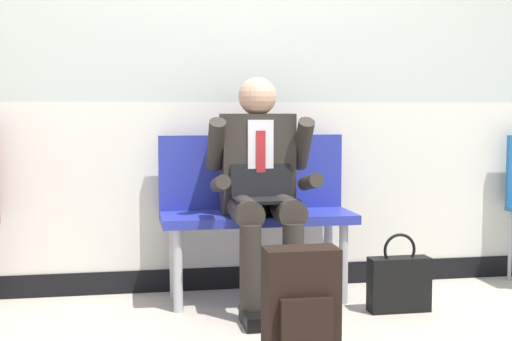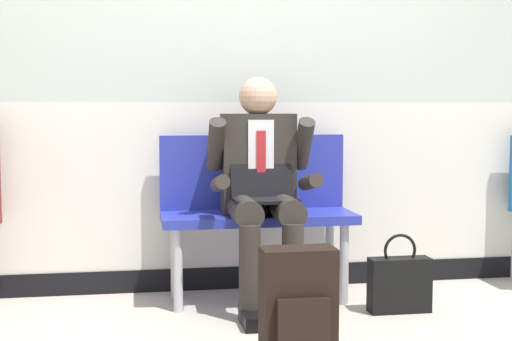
{
  "view_description": "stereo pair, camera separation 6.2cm",
  "coord_description": "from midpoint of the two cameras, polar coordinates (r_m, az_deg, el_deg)",
  "views": [
    {
      "loc": [
        -0.64,
        -3.55,
        1.07
      ],
      "look_at": [
        0.04,
        0.14,
        0.75
      ],
      "focal_mm": 50.53,
      "sensor_mm": 36.0,
      "label": 1
    },
    {
      "loc": [
        -0.58,
        -3.56,
        1.07
      ],
      "look_at": [
        0.04,
        0.14,
        0.75
      ],
      "focal_mm": 50.53,
      "sensor_mm": 36.0,
      "label": 2
    }
  ],
  "objects": [
    {
      "name": "handbag",
      "position": [
        3.93,
        10.81,
        -8.72
      ],
      "size": [
        0.33,
        0.11,
        0.42
      ],
      "color": "black",
      "rests_on": "ground"
    },
    {
      "name": "bench_with_person",
      "position": [
        4.07,
        -0.52,
        -2.58
      ],
      "size": [
        1.07,
        0.42,
        0.92
      ],
      "color": "#28339E",
      "rests_on": "ground"
    },
    {
      "name": "backpack",
      "position": [
        3.12,
        3.03,
        -10.64
      ],
      "size": [
        0.32,
        0.2,
        0.49
      ],
      "color": "black",
      "rests_on": "ground"
    },
    {
      "name": "ground_plane",
      "position": [
        3.77,
        -0.76,
        -11.64
      ],
      "size": [
        18.0,
        18.0,
        0.0
      ],
      "primitive_type": "plane",
      "color": "#B2A899"
    },
    {
      "name": "station_wall",
      "position": [
        4.31,
        -2.37,
        10.59
      ],
      "size": [
        5.44,
        0.14,
        3.02
      ],
      "color": "beige",
      "rests_on": "ground"
    },
    {
      "name": "person_seated",
      "position": [
        3.86,
        -0.0,
        -1.12
      ],
      "size": [
        0.57,
        0.7,
        1.25
      ],
      "color": "#2D2823",
      "rests_on": "ground"
    }
  ]
}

